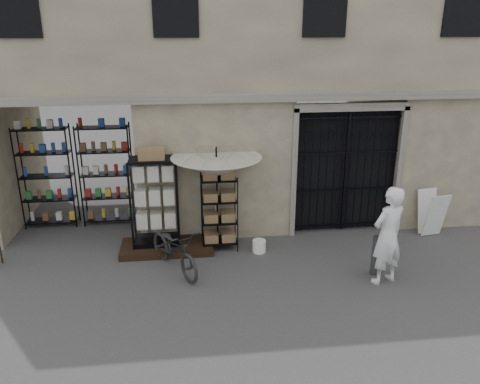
{
  "coord_description": "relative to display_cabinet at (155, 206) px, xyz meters",
  "views": [
    {
      "loc": [
        -1.9,
        -7.87,
        4.67
      ],
      "look_at": [
        -0.8,
        1.4,
        1.35
      ],
      "focal_mm": 35.0,
      "sensor_mm": 36.0,
      "label": 1
    }
  ],
  "objects": [
    {
      "name": "shop_recess",
      "position": [
        -1.88,
        1.15,
        0.49
      ],
      "size": [
        3.0,
        1.7,
        3.0
      ],
      "primitive_type": "cube",
      "color": "black",
      "rests_on": "ground"
    },
    {
      "name": "shopkeeper",
      "position": [
        4.4,
        -1.94,
        -1.01
      ],
      "size": [
        1.39,
        2.06,
        0.46
      ],
      "primitive_type": "imported",
      "rotation": [
        0.0,
        0.0,
        3.53
      ],
      "color": "white",
      "rests_on": "ground"
    },
    {
      "name": "bicycle",
      "position": [
        0.41,
        -1.02,
        -1.01
      ],
      "size": [
        1.0,
        1.13,
        1.8
      ],
      "primitive_type": "imported",
      "rotation": [
        0.0,
        0.0,
        0.51
      ],
      "color": "black",
      "rests_on": "ground"
    },
    {
      "name": "steel_bollard",
      "position": [
        4.33,
        -1.65,
        -0.6
      ],
      "size": [
        0.15,
        0.15,
        0.82
      ],
      "primitive_type": "cylinder",
      "rotation": [
        0.0,
        0.0,
        -0.02
      ],
      "color": "#535455",
      "rests_on": "ground"
    },
    {
      "name": "main_building",
      "position": [
        2.62,
        2.35,
        3.49
      ],
      "size": [
        14.0,
        4.0,
        9.0
      ],
      "primitive_type": "cube",
      "color": "tan",
      "rests_on": "ground"
    },
    {
      "name": "white_bucket",
      "position": [
        2.22,
        -0.42,
        -0.88
      ],
      "size": [
        0.34,
        0.34,
        0.28
      ],
      "primitive_type": "cylinder",
      "rotation": [
        0.0,
        0.0,
        -0.2
      ],
      "color": "white",
      "rests_on": "ground"
    },
    {
      "name": "ground",
      "position": [
        2.62,
        -1.65,
        -1.01
      ],
      "size": [
        80.0,
        80.0,
        0.0
      ],
      "primitive_type": "plane",
      "color": "black",
      "rests_on": "ground"
    },
    {
      "name": "display_cabinet",
      "position": [
        0.0,
        0.0,
        0.0
      ],
      "size": [
        1.1,
        0.86,
        2.08
      ],
      "rotation": [
        0.0,
        0.0,
        -0.32
      ],
      "color": "black",
      "rests_on": "step_platform"
    },
    {
      "name": "market_umbrella",
      "position": [
        1.34,
        -0.03,
        0.96
      ],
      "size": [
        2.16,
        2.18,
        2.75
      ],
      "rotation": [
        0.0,
        0.0,
        0.35
      ],
      "color": "black",
      "rests_on": "ground"
    },
    {
      "name": "easel_sign",
      "position": [
        6.36,
        0.01,
        -0.47
      ],
      "size": [
        0.58,
        0.64,
        1.05
      ],
      "rotation": [
        0.0,
        0.0,
        0.16
      ],
      "color": "silver",
      "rests_on": "ground"
    },
    {
      "name": "iron_gate",
      "position": [
        4.37,
        0.63,
        0.49
      ],
      "size": [
        2.5,
        0.21,
        3.0
      ],
      "color": "black",
      "rests_on": "ground"
    },
    {
      "name": "shop_shelving",
      "position": [
        -1.93,
        1.65,
        0.24
      ],
      "size": [
        2.7,
        0.5,
        2.5
      ],
      "primitive_type": "cube",
      "color": "black",
      "rests_on": "ground"
    },
    {
      "name": "wire_rack",
      "position": [
        1.38,
        -0.08,
        -0.17
      ],
      "size": [
        0.9,
        0.79,
        1.71
      ],
      "rotation": [
        0.0,
        0.0,
        0.41
      ],
      "color": "black",
      "rests_on": "ground"
    },
    {
      "name": "step_platform",
      "position": [
        0.22,
        -0.1,
        -0.94
      ],
      "size": [
        2.0,
        0.9,
        0.15
      ],
      "primitive_type": "cube",
      "color": "black",
      "rests_on": "ground"
    }
  ]
}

